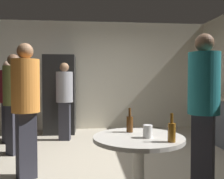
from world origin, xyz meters
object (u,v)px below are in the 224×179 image
Objects in this scene: person_in_teal_shirt at (204,99)px; kettle at (215,93)px; person_in_olive_shirt at (14,96)px; wine_bottle_on_counter at (210,90)px; beer_bottle_brown at (130,123)px; refrigerator at (60,94)px; person_in_orange_shirt at (26,100)px; foreground_table at (138,148)px; person_in_gray_shirt at (64,95)px; beer_bottle_amber at (172,132)px; plastic_cup_white at (148,131)px; person_in_maroon_shirt at (9,95)px.

kettle is at bearing -172.55° from person_in_teal_shirt.
kettle is 0.15× the size of person_in_olive_shirt.
wine_bottle_on_counter is 3.67m from beer_bottle_brown.
refrigerator is at bearing 106.49° from beer_bottle_brown.
foreground_table is at bearing 19.47° from person_in_orange_shirt.
wine_bottle_on_counter is 4.00m from person_in_olive_shirt.
person_in_olive_shirt reaches higher than person_in_gray_shirt.
beer_bottle_amber is 0.22m from plastic_cup_white.
plastic_cup_white is 2.76m from person_in_olive_shirt.
foreground_table is at bearing -73.56° from refrigerator.
person_in_olive_shirt is (-0.74, -0.90, 0.05)m from person_in_gray_shirt.
person_in_orange_shirt reaches higher than beer_bottle_amber.
person_in_teal_shirt is at bearing 6.73° from person_in_maroon_shirt.
plastic_cup_white is at bearing 19.19° from person_in_orange_shirt.
beer_bottle_amber is 1.90m from person_in_orange_shirt.
kettle reaches higher than foreground_table.
kettle is 0.15× the size of person_in_gray_shirt.
person_in_maroon_shirt is (-1.94, 2.68, 0.12)m from beer_bottle_brown.
beer_bottle_amber is at bearing -56.01° from beer_bottle_brown.
beer_bottle_brown is 0.27m from plastic_cup_white.
kettle is at bearing 93.55° from person_in_gray_shirt.
refrigerator reaches higher than beer_bottle_brown.
person_in_teal_shirt reaches higher than foreground_table.
person_in_teal_shirt is 1.03× the size of person_in_orange_shirt.
person_in_teal_shirt reaches higher than wine_bottle_on_counter.
wine_bottle_on_counter is 0.39× the size of foreground_table.
beer_bottle_brown is at bearing -33.25° from person_in_teal_shirt.
wine_bottle_on_counter is at bearing 90.32° from person_in_orange_shirt.
beer_bottle_amber is 0.14× the size of person_in_maroon_shirt.
wine_bottle_on_counter is 0.18× the size of person_in_teal_shirt.
person_in_gray_shirt is (-3.14, -0.08, -0.09)m from wine_bottle_on_counter.
beer_bottle_amber is 0.14× the size of person_in_gray_shirt.
refrigerator reaches higher than beer_bottle_amber.
person_in_orange_shirt is at bearing 139.05° from beer_bottle_amber.
person_in_maroon_shirt is at bearing -177.29° from wine_bottle_on_counter.
refrigerator is at bearing 147.17° from person_in_orange_shirt.
refrigerator is 3.42m from kettle.
person_in_teal_shirt is at bearing 35.45° from plastic_cup_white.
person_in_olive_shirt is 0.96× the size of person_in_teal_shirt.
kettle is at bearing 41.70° from person_in_olive_shirt.
wine_bottle_on_counter is 2.82× the size of plastic_cup_white.
refrigerator is 2.71m from person_in_orange_shirt.
person_in_gray_shirt is 3.06m from person_in_teal_shirt.
kettle is 0.15× the size of person_in_maroon_shirt.
wine_bottle_on_counter reaches higher than beer_bottle_amber.
kettle is at bearing 51.78° from foreground_table.
foreground_table is 3.48× the size of beer_bottle_amber.
refrigerator is 3.78m from person_in_teal_shirt.
person_in_maroon_shirt is at bearing 178.92° from kettle.
wine_bottle_on_counter is 3.99m from person_in_orange_shirt.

